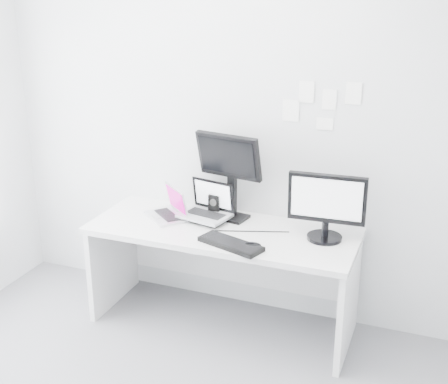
% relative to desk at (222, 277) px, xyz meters
% --- Properties ---
extents(back_wall, '(3.60, 0.00, 3.60)m').
position_rel_desk_xyz_m(back_wall, '(0.00, 0.35, 0.99)').
color(back_wall, silver).
rests_on(back_wall, ground).
extents(desk, '(1.80, 0.70, 0.73)m').
position_rel_desk_xyz_m(desk, '(0.00, 0.00, 0.00)').
color(desk, silver).
rests_on(desk, ground).
extents(macbook, '(0.38, 0.37, 0.23)m').
position_rel_desk_xyz_m(macbook, '(-0.44, 0.04, 0.48)').
color(macbook, silver).
rests_on(macbook, desk).
extents(speaker, '(0.10, 0.10, 0.16)m').
position_rel_desk_xyz_m(speaker, '(-0.13, 0.20, 0.45)').
color(speaker, black).
rests_on(speaker, desk).
extents(dell_laptop, '(0.38, 0.32, 0.28)m').
position_rel_desk_xyz_m(dell_laptop, '(-0.17, 0.09, 0.50)').
color(dell_laptop, '#9EA0A6').
rests_on(dell_laptop, desk).
extents(rear_monitor, '(0.49, 0.25, 0.63)m').
position_rel_desk_xyz_m(rear_monitor, '(-0.02, 0.20, 0.68)').
color(rear_monitor, black).
rests_on(rear_monitor, desk).
extents(samsung_monitor, '(0.50, 0.25, 0.45)m').
position_rel_desk_xyz_m(samsung_monitor, '(0.67, 0.08, 0.59)').
color(samsung_monitor, black).
rests_on(samsung_monitor, desk).
extents(keyboard, '(0.45, 0.28, 0.03)m').
position_rel_desk_xyz_m(keyboard, '(0.15, -0.24, 0.38)').
color(keyboard, black).
rests_on(keyboard, desk).
extents(mouse, '(0.13, 0.10, 0.04)m').
position_rel_desk_xyz_m(mouse, '(0.28, -0.22, 0.38)').
color(mouse, black).
rests_on(mouse, desk).
extents(wall_note_0, '(0.10, 0.00, 0.14)m').
position_rel_desk_xyz_m(wall_note_0, '(0.45, 0.34, 1.26)').
color(wall_note_0, white).
rests_on(wall_note_0, back_wall).
extents(wall_note_1, '(0.09, 0.00, 0.13)m').
position_rel_desk_xyz_m(wall_note_1, '(0.60, 0.34, 1.22)').
color(wall_note_1, white).
rests_on(wall_note_1, back_wall).
extents(wall_note_2, '(0.10, 0.00, 0.14)m').
position_rel_desk_xyz_m(wall_note_2, '(0.75, 0.34, 1.26)').
color(wall_note_2, white).
rests_on(wall_note_2, back_wall).
extents(wall_note_3, '(0.11, 0.00, 0.08)m').
position_rel_desk_xyz_m(wall_note_3, '(0.58, 0.34, 1.05)').
color(wall_note_3, white).
rests_on(wall_note_3, back_wall).
extents(wall_note_4, '(0.11, 0.00, 0.14)m').
position_rel_desk_xyz_m(wall_note_4, '(0.35, 0.34, 1.13)').
color(wall_note_4, white).
rests_on(wall_note_4, back_wall).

